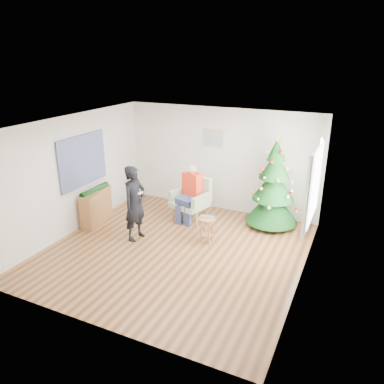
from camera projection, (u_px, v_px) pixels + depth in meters
The scene contains 19 objects.
floor at pixel (175, 251), 7.69m from camera, with size 5.00×5.00×0.00m, color brown.
ceiling at pixel (173, 124), 6.78m from camera, with size 5.00×5.00×0.00m, color white.
wall_back at pixel (220, 160), 9.35m from camera, with size 5.00×5.00×0.00m, color silver.
wall_front at pixel (90, 249), 5.11m from camera, with size 5.00×5.00×0.00m, color silver.
wall_left at pixel (73, 175), 8.22m from camera, with size 5.00×5.00×0.00m, color silver.
wall_right at pixel (307, 213), 6.24m from camera, with size 5.00×5.00×0.00m, color silver.
window_panel at pixel (315, 184), 7.03m from camera, with size 0.04×1.30×1.40m, color white.
curtains at pixel (313, 184), 7.04m from camera, with size 0.05×1.75×1.50m.
christmas_tree at pixel (274, 186), 8.49m from camera, with size 1.19×1.19×2.15m.
stool at pixel (207, 230), 7.96m from camera, with size 0.37×0.37×0.56m.
laptop at pixel (207, 217), 7.86m from camera, with size 0.30×0.20×0.02m, color silver.
armchair at pixel (191, 204), 9.04m from camera, with size 0.96×0.92×1.04m.
seated_person at pixel (190, 192), 8.89m from camera, with size 0.54×0.72×1.36m.
standing_man at pixel (135, 203), 7.92m from camera, with size 0.60×0.39×1.64m, color black.
game_controller at pixel (140, 193), 7.73m from camera, with size 0.04×0.13×0.04m, color white.
console at pixel (96, 207), 8.84m from camera, with size 0.30×1.00×0.80m, color brown.
garland at pixel (95, 190), 8.69m from camera, with size 0.14×0.14×0.90m, color black.
tapestry at pixel (83, 161), 8.37m from camera, with size 0.03×1.50×1.15m, color black.
framed_picture at pixel (213, 138), 9.21m from camera, with size 0.52×0.05×0.42m.
Camera 1 is at (3.18, -6.00, 3.82)m, focal length 35.00 mm.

